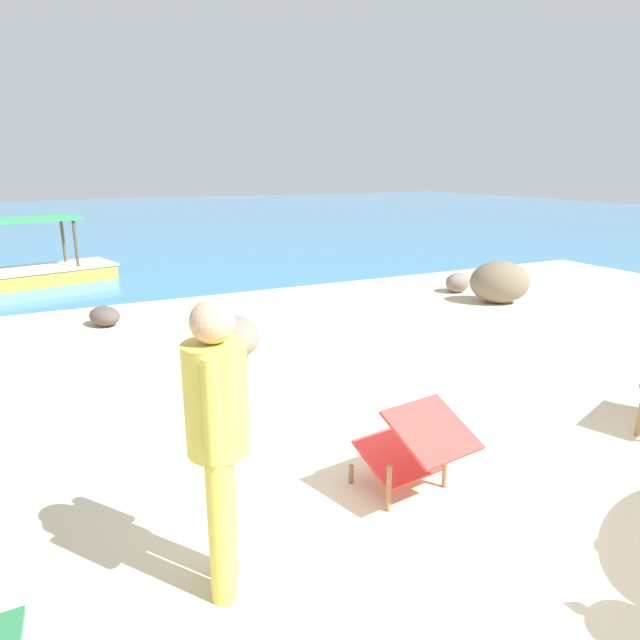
% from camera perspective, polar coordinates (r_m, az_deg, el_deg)
% --- Properties ---
extents(sand_beach, '(18.00, 14.00, 0.04)m').
position_cam_1_polar(sand_beach, '(4.16, 14.46, -17.84)').
color(sand_beach, beige).
rests_on(sand_beach, ground).
extents(water_surface, '(60.00, 36.00, 0.03)m').
position_cam_1_polar(water_surface, '(24.79, -20.90, 9.22)').
color(water_surface, teal).
rests_on(water_surface, ground).
extents(deck_chair_near, '(0.63, 0.83, 0.68)m').
position_cam_1_polar(deck_chair_near, '(3.96, 9.58, -12.52)').
color(deck_chair_near, olive).
rests_on(deck_chair_near, sand_beach).
extents(person_standing, '(0.32, 0.49, 1.62)m').
position_cam_1_polar(person_standing, '(2.92, -10.39, -10.85)').
color(person_standing, '#DBC64C').
rests_on(person_standing, sand_beach).
extents(shore_rock_large, '(1.21, 1.10, 0.71)m').
position_cam_1_polar(shore_rock_large, '(9.81, 17.88, 3.71)').
color(shore_rock_large, '#756651').
rests_on(shore_rock_large, sand_beach).
extents(shore_rock_medium, '(0.70, 0.95, 0.50)m').
position_cam_1_polar(shore_rock_medium, '(6.82, -9.15, -1.61)').
color(shore_rock_medium, gray).
rests_on(shore_rock_medium, sand_beach).
extents(shore_rock_small, '(0.55, 0.64, 0.28)m').
position_cam_1_polar(shore_rock_small, '(8.62, -21.14, 0.39)').
color(shore_rock_small, brown).
rests_on(shore_rock_small, sand_beach).
extents(shore_rock_flat, '(0.62, 0.56, 0.36)m').
position_cam_1_polar(shore_rock_flat, '(10.49, 13.88, 3.75)').
color(shore_rock_flat, gray).
rests_on(shore_rock_flat, sand_beach).
extents(boat_yellow, '(3.85, 2.05, 1.29)m').
position_cam_1_polar(boat_yellow, '(12.28, -28.77, 4.29)').
color(boat_yellow, gold).
rests_on(boat_yellow, water_surface).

